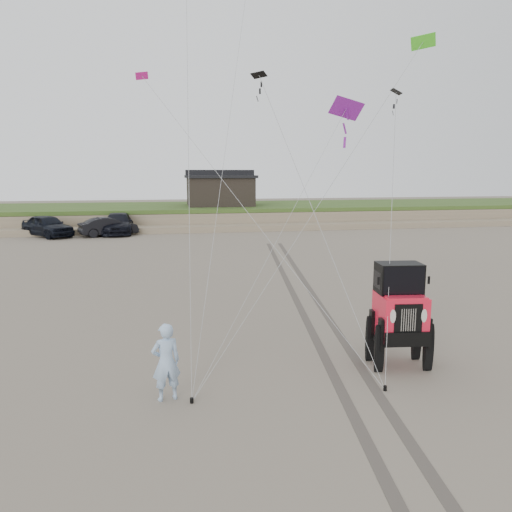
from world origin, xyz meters
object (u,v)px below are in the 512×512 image
(truck_a, at_px, (47,226))
(truck_b, at_px, (109,227))
(truck_c, at_px, (118,224))
(man, at_px, (166,362))
(jeep, at_px, (399,326))
(cabin, at_px, (220,189))

(truck_a, height_order, truck_b, truck_a)
(truck_a, height_order, truck_c, truck_a)
(truck_b, bearing_deg, man, 167.24)
(truck_a, bearing_deg, man, -115.24)
(truck_a, bearing_deg, truck_c, -30.64)
(truck_a, distance_m, truck_b, 4.53)
(jeep, bearing_deg, man, -164.99)
(truck_b, xyz_separation_m, truck_c, (0.61, 1.27, 0.09))
(truck_c, xyz_separation_m, man, (3.48, -30.64, 0.06))
(cabin, bearing_deg, truck_a, -152.37)
(cabin, distance_m, truck_a, 16.08)
(cabin, bearing_deg, jeep, -89.41)
(cabin, bearing_deg, man, -98.39)
(truck_c, distance_m, jeep, 31.21)
(truck_c, distance_m, man, 30.84)
(cabin, bearing_deg, truck_c, -144.46)
(truck_c, bearing_deg, truck_a, -169.61)
(truck_a, distance_m, truck_c, 5.22)
(truck_c, relative_size, jeep, 0.98)
(cabin, xyz_separation_m, truck_c, (-8.95, -6.39, -2.43))
(truck_c, xyz_separation_m, jeep, (9.32, -29.79, 0.25))
(truck_a, xyz_separation_m, truck_c, (5.13, 0.98, -0.03))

